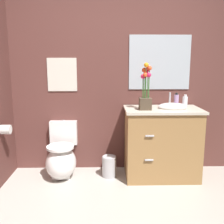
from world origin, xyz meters
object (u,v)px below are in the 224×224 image
Objects in this scene: flower_vase at (146,93)px; wall_poster at (62,75)px; lotion_bottle at (176,101)px; toilet at (62,158)px; toilet_paper_roll at (6,129)px; vanity_cabinet at (162,142)px; soap_bottle at (185,101)px; trash_bin at (109,166)px; wall_mirror at (160,62)px.

wall_poster reaches higher than flower_vase.
lotion_bottle is at bearing 9.82° from flower_vase.
toilet_paper_roll reaches higher than toilet.
toilet is 0.77m from toilet_paper_roll.
flower_vase is 1.70m from toilet_paper_roll.
vanity_cabinet is 9.76× the size of toilet_paper_roll.
toilet_paper_roll is (-0.60, -0.20, 0.44)m from toilet.
toilet is 1.61m from lotion_bottle.
soap_bottle is at bearing 35.24° from lotion_bottle.
toilet is 1.60× the size of wall_poster.
toilet is 6.27× the size of toilet_paper_roll.
wall_mirror reaches higher than trash_bin.
toilet is at bearing 178.81° from vanity_cabinet.
toilet reaches higher than trash_bin.
vanity_cabinet is 0.59m from soap_bottle.
wall_mirror is at bearing 11.85° from toilet.
wall_poster is (-1.57, 0.20, 0.33)m from soap_bottle.
toilet is 1.30m from vanity_cabinet.
vanity_cabinet is 1.34× the size of wall_mirror.
lotion_bottle reaches higher than toilet_paper_roll.
toilet_paper_roll reaches higher than trash_bin.
wall_mirror is 7.27× the size of toilet_paper_roll.
toilet is at bearing -168.15° from wall_mirror.
trash_bin is (-0.43, 0.08, -0.96)m from flower_vase.
wall_poster is at bearing 167.04° from vanity_cabinet.
lotion_bottle is at bearing -1.65° from vanity_cabinet.
wall_poster reaches higher than toilet_paper_roll.
lotion_bottle reaches higher than trash_bin.
lotion_bottle is 0.72× the size of trash_bin.
trash_bin is at bearing -156.54° from wall_mirror.
wall_mirror is (1.27, 0.27, 1.21)m from toilet.
wall_mirror is (-0.16, 0.30, 0.47)m from lotion_bottle.
toilet_paper_roll is at bearing -174.83° from vanity_cabinet.
toilet is at bearing 178.01° from trash_bin.
flower_vase is (-0.23, -0.07, 0.64)m from vanity_cabinet.
vanity_cabinet is 3.95× the size of trash_bin.
toilet_paper_roll is (-2.18, -0.26, -0.28)m from soap_bottle.
lotion_bottle is 0.45× the size of wall_poster.
wall_poster is (0.00, 0.27, 1.05)m from toilet.
lotion_bottle is (0.16, -0.00, 0.52)m from vanity_cabinet.
wall_mirror reaches higher than flower_vase.
wall_mirror reaches higher than toilet.
soap_bottle is (1.57, 0.07, 0.72)m from toilet.
wall_mirror reaches higher than soap_bottle.
toilet is 1.24× the size of flower_vase.
wall_poster reaches higher than toilet.
vanity_cabinet reaches higher than trash_bin.
vanity_cabinet is at bearing -162.45° from soap_bottle.
trash_bin is 0.34× the size of wall_mirror.
flower_vase is 0.41m from lotion_bottle.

